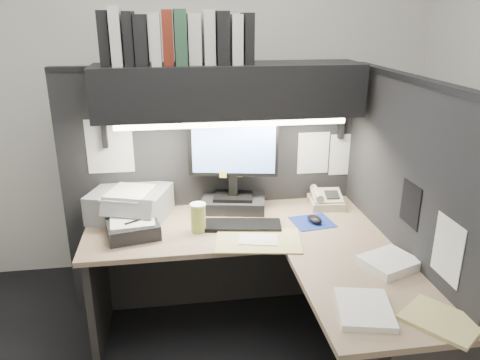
# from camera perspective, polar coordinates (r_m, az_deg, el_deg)

# --- Properties ---
(wall_back) EXTENTS (3.50, 0.04, 2.70)m
(wall_back) POSITION_cam_1_polar(r_m,az_deg,el_deg) (3.52, -4.93, 10.26)
(wall_back) COLOR silver
(wall_back) RESTS_ON floor
(partition_back) EXTENTS (1.90, 0.06, 1.60)m
(partition_back) POSITION_cam_1_polar(r_m,az_deg,el_deg) (3.11, -3.38, -1.47)
(partition_back) COLOR black
(partition_back) RESTS_ON floor
(partition_right) EXTENTS (0.06, 1.50, 1.60)m
(partition_right) POSITION_cam_1_polar(r_m,az_deg,el_deg) (2.70, 18.84, -5.99)
(partition_right) COLOR black
(partition_right) RESTS_ON floor
(desk) EXTENTS (1.70, 1.53, 0.73)m
(desk) POSITION_cam_1_polar(r_m,az_deg,el_deg) (2.54, 8.16, -16.15)
(desk) COLOR #9A7862
(desk) RESTS_ON floor
(overhead_shelf) EXTENTS (1.55, 0.34, 0.30)m
(overhead_shelf) POSITION_cam_1_polar(r_m,az_deg,el_deg) (2.77, -1.32, 10.92)
(overhead_shelf) COLOR black
(overhead_shelf) RESTS_ON partition_back
(task_light_tube) EXTENTS (1.32, 0.04, 0.04)m
(task_light_tube) POSITION_cam_1_polar(r_m,az_deg,el_deg) (2.66, -0.91, 6.85)
(task_light_tube) COLOR white
(task_light_tube) RESTS_ON overhead_shelf
(monitor) EXTENTS (0.55, 0.31, 0.60)m
(monitor) POSITION_cam_1_polar(r_m,az_deg,el_deg) (2.93, -0.83, 0.67)
(monitor) COLOR black
(monitor) RESTS_ON desk
(keyboard) EXTENTS (0.50, 0.23, 0.02)m
(keyboard) POSITION_cam_1_polar(r_m,az_deg,el_deg) (2.77, 0.03, -5.52)
(keyboard) COLOR black
(keyboard) RESTS_ON desk
(mousepad) EXTENTS (0.26, 0.24, 0.00)m
(mousepad) POSITION_cam_1_polar(r_m,az_deg,el_deg) (2.87, 8.82, -5.09)
(mousepad) COLOR navy
(mousepad) RESTS_ON desk
(mouse) EXTENTS (0.10, 0.13, 0.04)m
(mouse) POSITION_cam_1_polar(r_m,az_deg,el_deg) (2.85, 9.09, -4.75)
(mouse) COLOR black
(mouse) RESTS_ON mousepad
(telephone) EXTENTS (0.23, 0.24, 0.09)m
(telephone) POSITION_cam_1_polar(r_m,az_deg,el_deg) (3.10, 10.43, -2.42)
(telephone) COLOR tan
(telephone) RESTS_ON desk
(coffee_cup) EXTENTS (0.10, 0.10, 0.16)m
(coffee_cup) POSITION_cam_1_polar(r_m,az_deg,el_deg) (2.70, -5.12, -4.69)
(coffee_cup) COLOR #CAD153
(coffee_cup) RESTS_ON desk
(printer) EXTENTS (0.54, 0.50, 0.18)m
(printer) POSITION_cam_1_polar(r_m,az_deg,el_deg) (2.95, -13.23, -2.80)
(printer) COLOR gray
(printer) RESTS_ON desk
(notebook_stack) EXTENTS (0.32, 0.29, 0.08)m
(notebook_stack) POSITION_cam_1_polar(r_m,az_deg,el_deg) (2.72, -12.92, -5.88)
(notebook_stack) COLOR black
(notebook_stack) RESTS_ON desk
(open_folder) EXTENTS (0.51, 0.37, 0.01)m
(open_folder) POSITION_cam_1_polar(r_m,az_deg,el_deg) (2.61, 2.24, -7.37)
(open_folder) COLOR tan
(open_folder) RESTS_ON desk
(paper_stack_a) EXTENTS (0.31, 0.29, 0.05)m
(paper_stack_a) POSITION_cam_1_polar(r_m,az_deg,el_deg) (2.47, 17.71, -9.57)
(paper_stack_a) COLOR white
(paper_stack_a) RESTS_ON desk
(paper_stack_b) EXTENTS (0.28, 0.32, 0.03)m
(paper_stack_b) POSITION_cam_1_polar(r_m,az_deg,el_deg) (2.11, 14.89, -14.96)
(paper_stack_b) COLOR white
(paper_stack_b) RESTS_ON desk
(manila_stack) EXTENTS (0.35, 0.37, 0.02)m
(manila_stack) POSITION_cam_1_polar(r_m,az_deg,el_deg) (2.16, 23.35, -15.44)
(manila_stack) COLOR tan
(manila_stack) RESTS_ON desk
(binder_row) EXTENTS (0.84, 0.26, 0.31)m
(binder_row) POSITION_cam_1_polar(r_m,az_deg,el_deg) (2.72, -7.73, 16.76)
(binder_row) COLOR black
(binder_row) RESTS_ON overhead_shelf
(pinned_papers) EXTENTS (1.76, 1.31, 0.51)m
(pinned_papers) POSITION_cam_1_polar(r_m,az_deg,el_deg) (2.75, 5.41, 1.17)
(pinned_papers) COLOR white
(pinned_papers) RESTS_ON partition_back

